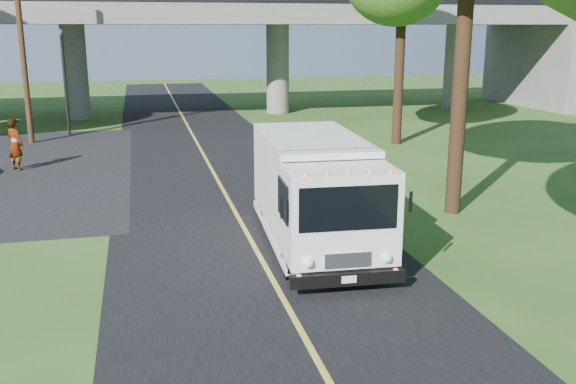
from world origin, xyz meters
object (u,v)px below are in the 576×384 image
object	(u,v)px
traffic_signal	(64,70)
utility_pole	(22,42)
step_van	(316,189)
pedestrian	(15,144)

from	to	relation	value
traffic_signal	utility_pole	world-z (taller)	utility_pole
utility_pole	step_van	bearing A→B (deg)	-62.05
utility_pole	pedestrian	distance (m)	7.05
pedestrian	utility_pole	bearing A→B (deg)	-43.01
utility_pole	pedestrian	xyz separation A→B (m)	(0.35, -6.05, -3.61)
traffic_signal	utility_pole	bearing A→B (deg)	-126.87
utility_pole	step_van	world-z (taller)	utility_pole
step_van	pedestrian	xyz separation A→B (m)	(-8.64, 10.90, -0.46)
traffic_signal	step_van	world-z (taller)	traffic_signal
traffic_signal	utility_pole	size ratio (longest dim) A/B	0.58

